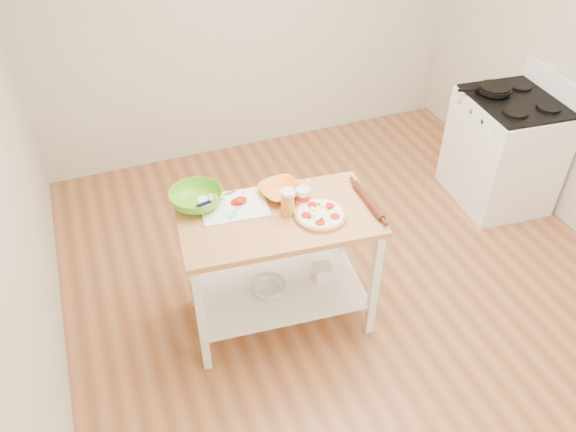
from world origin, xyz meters
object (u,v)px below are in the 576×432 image
(shelf_bin, at_px, (323,272))
(rolling_pin, at_px, (368,200))
(pizza, at_px, (320,215))
(knife, at_px, (211,201))
(beer_pint, at_px, (288,203))
(gas_stove, at_px, (503,150))
(green_bowl, at_px, (196,199))
(shelf_glass_bowl, at_px, (269,288))
(skillet, at_px, (493,89))
(prep_island, at_px, (279,247))
(yogurt_tub, at_px, (303,196))
(orange_bowl, at_px, (281,191))
(spatula, at_px, (236,212))
(cutting_board, at_px, (233,205))

(shelf_bin, bearing_deg, rolling_pin, -18.34)
(pizza, relative_size, knife, 1.18)
(knife, xyz_separation_m, beer_pint, (0.40, -0.27, 0.07))
(gas_stove, bearing_deg, beer_pint, -158.50)
(green_bowl, bearing_deg, shelf_glass_bowl, -36.07)
(skillet, bearing_deg, green_bowl, -152.00)
(shelf_glass_bowl, bearing_deg, pizza, -20.69)
(knife, bearing_deg, prep_island, -50.13)
(prep_island, relative_size, beer_pint, 7.29)
(prep_island, xyz_separation_m, yogurt_tub, (0.18, 0.06, 0.30))
(yogurt_tub, bearing_deg, rolling_pin, -21.65)
(pizza, height_order, shelf_bin, pizza)
(orange_bowl, xyz_separation_m, beer_pint, (-0.03, -0.19, 0.05))
(knife, height_order, rolling_pin, rolling_pin)
(orange_bowl, xyz_separation_m, yogurt_tub, (0.10, -0.12, 0.02))
(yogurt_tub, distance_m, shelf_bin, 0.65)
(beer_pint, bearing_deg, prep_island, 175.16)
(prep_island, bearing_deg, pizza, -23.11)
(green_bowl, relative_size, beer_pint, 1.90)
(spatula, distance_m, yogurt_tub, 0.42)
(gas_stove, height_order, skillet, gas_stove)
(gas_stove, xyz_separation_m, yogurt_tub, (-2.06, -0.57, 0.48))
(knife, distance_m, shelf_glass_bowl, 0.72)
(gas_stove, bearing_deg, orange_bowl, -163.06)
(green_bowl, bearing_deg, shelf_bin, -20.72)
(gas_stove, relative_size, spatula, 8.24)
(skillet, bearing_deg, knife, -151.35)
(cutting_board, bearing_deg, beer_pint, -27.86)
(pizza, height_order, beer_pint, beer_pint)
(spatula, height_order, green_bowl, green_bowl)
(green_bowl, bearing_deg, rolling_pin, -20.14)
(prep_island, height_order, shelf_glass_bowl, prep_island)
(yogurt_tub, xyz_separation_m, shelf_bin, (0.13, -0.07, -0.64))
(skillet, relative_size, rolling_pin, 1.12)
(rolling_pin, bearing_deg, yogurt_tub, 158.35)
(spatula, xyz_separation_m, shelf_bin, (0.54, -0.11, -0.60))
(prep_island, bearing_deg, green_bowl, 147.17)
(gas_stove, distance_m, rolling_pin, 1.89)
(pizza, bearing_deg, beer_pint, 151.46)
(prep_island, relative_size, green_bowl, 3.84)
(spatula, height_order, beer_pint, beer_pint)
(spatula, height_order, rolling_pin, rolling_pin)
(prep_island, bearing_deg, shelf_glass_bowl, 167.86)
(pizza, bearing_deg, gas_stove, 19.84)
(beer_pint, relative_size, shelf_glass_bowl, 0.73)
(spatula, distance_m, knife, 0.19)
(beer_pint, distance_m, rolling_pin, 0.50)
(skillet, bearing_deg, prep_island, -143.01)
(pizza, relative_size, yogurt_tub, 1.67)
(gas_stove, distance_m, beer_pint, 2.33)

